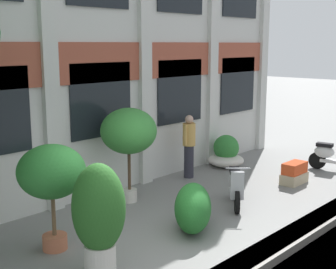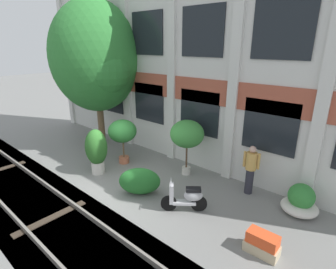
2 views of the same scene
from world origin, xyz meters
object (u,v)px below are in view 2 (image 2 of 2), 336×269
at_px(broadleaf_tree, 96,59).
at_px(resident_by_doorway, 251,168).
at_px(potted_plant_square_trough, 262,244).
at_px(scooter_near_curb, 186,198).
at_px(potted_plant_glazed_jar, 96,149).
at_px(topiary_hedge, 140,181).
at_px(potted_plant_terracotta_small, 187,135).
at_px(potted_plant_low_pan, 122,132).
at_px(potted_plant_wide_bowl, 300,202).

height_order(broadleaf_tree, resident_by_doorway, broadleaf_tree).
bearing_deg(potted_plant_square_trough, scooter_near_curb, 176.08).
bearing_deg(scooter_near_curb, potted_plant_square_trough, 136.47).
bearing_deg(potted_plant_glazed_jar, resident_by_doorway, 26.26).
xyz_separation_m(potted_plant_square_trough, scooter_near_curb, (-2.38, 0.16, 0.18)).
bearing_deg(topiary_hedge, potted_plant_terracotta_small, 81.56).
distance_m(broadleaf_tree, potted_plant_low_pan, 3.91).
bearing_deg(potted_plant_terracotta_small, broadleaf_tree, -179.16).
relative_size(broadleaf_tree, resident_by_doorway, 3.97).
height_order(broadleaf_tree, potted_plant_wide_bowl, broadleaf_tree).
bearing_deg(potted_plant_terracotta_small, potted_plant_low_pan, -160.59).
distance_m(broadleaf_tree, potted_plant_square_trough, 10.05).
xyz_separation_m(broadleaf_tree, resident_by_doorway, (7.67, 0.37, -3.16)).
distance_m(resident_by_doorway, topiary_hedge, 3.66).
bearing_deg(scooter_near_curb, resident_by_doorway, -153.58).
relative_size(potted_plant_wide_bowl, potted_plant_low_pan, 0.56).
height_order(potted_plant_wide_bowl, potted_plant_square_trough, potted_plant_wide_bowl).
bearing_deg(scooter_near_curb, potted_plant_wide_bowl, 179.85).
distance_m(potted_plant_square_trough, scooter_near_curb, 2.40).
xyz_separation_m(potted_plant_wide_bowl, potted_plant_low_pan, (-6.60, -1.15, 0.98)).
distance_m(potted_plant_low_pan, scooter_near_curb, 4.24).
relative_size(potted_plant_square_trough, scooter_near_curb, 0.71).
distance_m(potted_plant_glazed_jar, potted_plant_square_trough, 6.47).
bearing_deg(topiary_hedge, resident_by_doorway, 41.68).
bearing_deg(potted_plant_glazed_jar, broadleaf_tree, 141.73).
relative_size(potted_plant_terracotta_small, potted_plant_square_trough, 2.68).
height_order(potted_plant_terracotta_small, resident_by_doorway, potted_plant_terracotta_small).
relative_size(potted_plant_square_trough, potted_plant_low_pan, 0.43).
bearing_deg(potted_plant_low_pan, topiary_hedge, -28.12).
bearing_deg(topiary_hedge, scooter_near_curb, 8.01).
relative_size(potted_plant_low_pan, topiary_hedge, 1.35).
height_order(potted_plant_glazed_jar, topiary_hedge, potted_plant_glazed_jar).
bearing_deg(potted_plant_wide_bowl, scooter_near_curb, -140.54).
bearing_deg(topiary_hedge, potted_plant_square_trough, 1.15).
bearing_deg(potted_plant_square_trough, potted_plant_low_pan, 169.98).
bearing_deg(scooter_near_curb, potted_plant_glazed_jar, -35.36).
relative_size(broadleaf_tree, potted_plant_square_trough, 8.38).
height_order(potted_plant_square_trough, topiary_hedge, topiary_hedge).
relative_size(potted_plant_wide_bowl, potted_plant_terracotta_small, 0.49).
relative_size(potted_plant_glazed_jar, potted_plant_low_pan, 0.95).
height_order(broadleaf_tree, potted_plant_low_pan, broadleaf_tree).
xyz_separation_m(potted_plant_glazed_jar, scooter_near_curb, (4.04, 0.30, -0.54)).
height_order(potted_plant_terracotta_small, potted_plant_square_trough, potted_plant_terracotta_small).
distance_m(potted_plant_square_trough, potted_plant_low_pan, 6.60).
bearing_deg(potted_plant_glazed_jar, potted_plant_low_pan, 89.16).
height_order(potted_plant_low_pan, scooter_near_curb, potted_plant_low_pan).
height_order(broadleaf_tree, topiary_hedge, broadleaf_tree).
distance_m(potted_plant_glazed_jar, potted_plant_wide_bowl, 7.08).
height_order(scooter_near_curb, topiary_hedge, scooter_near_curb).
distance_m(broadleaf_tree, resident_by_doorway, 8.31).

